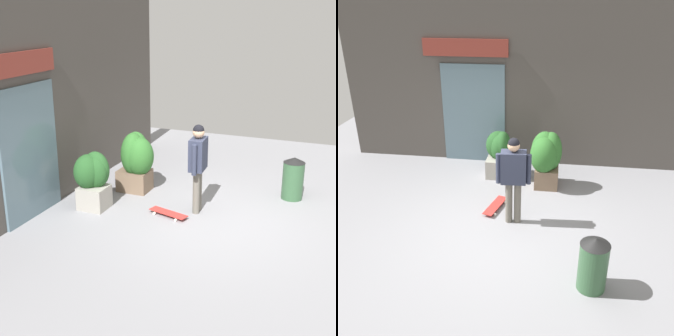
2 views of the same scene
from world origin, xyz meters
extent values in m
plane|color=gray|center=(0.00, 0.00, 0.00)|extent=(12.00, 12.00, 0.00)
cube|color=#4C4742|center=(0.00, 3.15, 1.96)|extent=(8.45, 0.25, 3.91)
cube|color=slate|center=(-1.06, 3.00, 1.21)|extent=(1.53, 0.06, 2.42)
cube|color=maroon|center=(-1.20, 2.98, 2.78)|extent=(1.99, 0.05, 0.39)
cylinder|color=#666056|center=(0.17, 0.28, 0.42)|extent=(0.13, 0.13, 0.84)
cylinder|color=#666056|center=(0.33, 0.29, 0.42)|extent=(0.13, 0.13, 0.84)
cube|color=#2D3347|center=(0.25, 0.29, 1.13)|extent=(0.47, 0.29, 0.59)
cylinder|color=#2D3347|center=(-0.02, 0.27, 1.10)|extent=(0.09, 0.09, 0.56)
cylinder|color=#2D3347|center=(0.51, 0.30, 1.10)|extent=(0.09, 0.09, 0.56)
sphere|color=tan|center=(0.25, 0.29, 1.54)|extent=(0.22, 0.22, 0.22)
sphere|color=black|center=(0.25, 0.29, 1.58)|extent=(0.21, 0.21, 0.21)
cube|color=red|center=(-0.16, 0.71, 0.07)|extent=(0.40, 0.80, 0.02)
cylinder|color=silver|center=(-0.20, 0.97, 0.03)|extent=(0.04, 0.06, 0.05)
cylinder|color=silver|center=(0.01, 0.91, 0.03)|extent=(0.04, 0.06, 0.05)
cylinder|color=silver|center=(-0.34, 0.50, 0.03)|extent=(0.04, 0.06, 0.05)
cylinder|color=silver|center=(-0.12, 0.44, 0.03)|extent=(0.04, 0.06, 0.05)
cube|color=gray|center=(-0.34, 2.16, 0.22)|extent=(0.50, 0.52, 0.44)
ellipsoid|color=#235123|center=(-0.22, 2.17, 0.74)|extent=(0.37, 0.55, 0.71)
ellipsoid|color=#235123|center=(-0.28, 2.16, 0.71)|extent=(0.42, 0.51, 0.63)
ellipsoid|color=#235123|center=(-0.34, 2.28, 0.73)|extent=(0.57, 0.51, 0.67)
cube|color=brown|center=(0.80, 1.86, 0.22)|extent=(0.51, 0.65, 0.45)
ellipsoid|color=#2D6628|center=(0.87, 1.85, 0.82)|extent=(0.48, 0.54, 0.88)
ellipsoid|color=#2D6628|center=(0.73, 1.71, 0.79)|extent=(0.59, 0.59, 0.80)
ellipsoid|color=#2D6628|center=(0.73, 1.85, 0.82)|extent=(0.58, 0.50, 0.88)
cylinder|color=#335938|center=(1.58, -1.28, 0.38)|extent=(0.42, 0.42, 0.76)
cone|color=black|center=(1.58, -1.28, 0.81)|extent=(0.43, 0.43, 0.11)
camera|label=1|loc=(-7.70, -2.35, 3.68)|focal=51.28mm
camera|label=2|loc=(0.93, -5.60, 3.94)|focal=39.78mm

